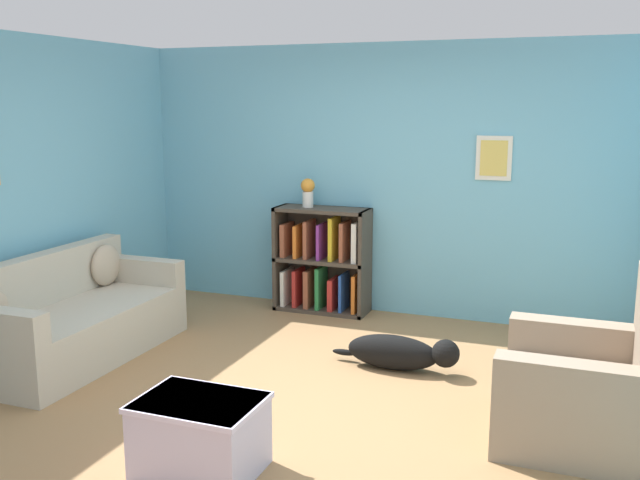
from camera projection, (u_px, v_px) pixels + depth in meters
ground_plane at (300, 394)px, 5.08m from camera, size 14.00×14.00×0.00m
wall_back at (389, 181)px, 6.89m from camera, size 5.60×0.13×2.60m
wall_left at (6, 197)px, 5.72m from camera, size 0.13×5.00×2.60m
couch at (74, 320)px, 5.78m from camera, size 0.84×1.88×0.84m
bookshelf at (323, 262)px, 7.04m from camera, size 0.93×0.36×1.04m
recliner_chair at (594, 387)px, 4.32m from camera, size 0.95×0.99×1.05m
coffee_table at (200, 433)px, 3.99m from camera, size 0.69×0.51×0.43m
dog at (401, 352)px, 5.51m from camera, size 1.03×0.25×0.29m
vase at (308, 191)px, 6.94m from camera, size 0.14×0.14×0.28m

